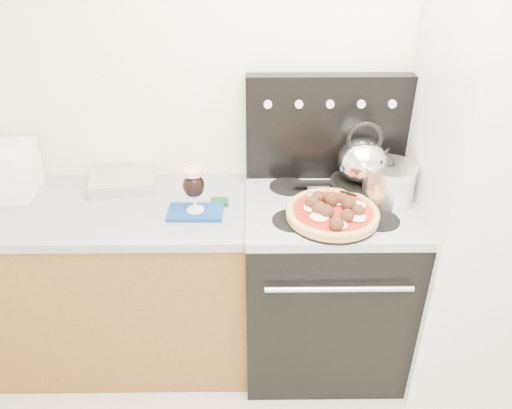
{
  "coord_description": "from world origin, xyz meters",
  "views": [
    {
      "loc": [
        -0.28,
        -0.75,
        2.05
      ],
      "look_at": [
        -0.26,
        1.05,
        0.99
      ],
      "focal_mm": 35.0,
      "sensor_mm": 36.0,
      "label": 1
    }
  ],
  "objects_px": {
    "pizza": "(333,211)",
    "stock_pot": "(388,184)",
    "base_cabinet": "(102,286)",
    "beer_glass": "(194,190)",
    "fridge": "(490,199)",
    "pizza_pan": "(332,218)",
    "stove_body": "(323,286)",
    "tea_kettle": "(363,157)",
    "skillet": "(359,186)",
    "oven_mitt": "(196,212)"
  },
  "relations": [
    {
      "from": "fridge",
      "to": "pizza",
      "type": "xyz_separation_m",
      "value": [
        -0.71,
        -0.11,
        0.01
      ]
    },
    {
      "from": "stock_pot",
      "to": "skillet",
      "type": "bearing_deg",
      "value": 141.37
    },
    {
      "from": "skillet",
      "to": "beer_glass",
      "type": "bearing_deg",
      "value": -167.03
    },
    {
      "from": "beer_glass",
      "to": "pizza",
      "type": "height_order",
      "value": "beer_glass"
    },
    {
      "from": "base_cabinet",
      "to": "pizza",
      "type": "height_order",
      "value": "pizza"
    },
    {
      "from": "beer_glass",
      "to": "pizza",
      "type": "xyz_separation_m",
      "value": [
        0.59,
        -0.08,
        -0.06
      ]
    },
    {
      "from": "stove_body",
      "to": "oven_mitt",
      "type": "xyz_separation_m",
      "value": [
        -0.6,
        -0.06,
        0.47
      ]
    },
    {
      "from": "base_cabinet",
      "to": "skillet",
      "type": "bearing_deg",
      "value": 3.99
    },
    {
      "from": "pizza",
      "to": "fridge",
      "type": "bearing_deg",
      "value": 8.9
    },
    {
      "from": "oven_mitt",
      "to": "tea_kettle",
      "type": "bearing_deg",
      "value": 12.97
    },
    {
      "from": "stove_body",
      "to": "tea_kettle",
      "type": "bearing_deg",
      "value": 37.48
    },
    {
      "from": "pizza",
      "to": "stock_pot",
      "type": "relative_size",
      "value": 1.73
    },
    {
      "from": "beer_glass",
      "to": "tea_kettle",
      "type": "relative_size",
      "value": 0.84
    },
    {
      "from": "pizza",
      "to": "tea_kettle",
      "type": "relative_size",
      "value": 1.61
    },
    {
      "from": "oven_mitt",
      "to": "pizza",
      "type": "distance_m",
      "value": 0.59
    },
    {
      "from": "base_cabinet",
      "to": "pizza_pan",
      "type": "relative_size",
      "value": 3.71
    },
    {
      "from": "skillet",
      "to": "tea_kettle",
      "type": "xyz_separation_m",
      "value": [
        -0.0,
        0.0,
        0.15
      ]
    },
    {
      "from": "fridge",
      "to": "tea_kettle",
      "type": "bearing_deg",
      "value": 166.09
    },
    {
      "from": "pizza",
      "to": "stock_pot",
      "type": "height_order",
      "value": "stock_pot"
    },
    {
      "from": "fridge",
      "to": "tea_kettle",
      "type": "xyz_separation_m",
      "value": [
        -0.55,
        0.14,
        0.14
      ]
    },
    {
      "from": "fridge",
      "to": "stock_pot",
      "type": "distance_m",
      "value": 0.45
    },
    {
      "from": "stock_pot",
      "to": "base_cabinet",
      "type": "bearing_deg",
      "value": -179.97
    },
    {
      "from": "stove_body",
      "to": "fridge",
      "type": "xyz_separation_m",
      "value": [
        0.7,
        -0.03,
        0.51
      ]
    },
    {
      "from": "tea_kettle",
      "to": "skillet",
      "type": "bearing_deg",
      "value": 14.04
    },
    {
      "from": "base_cabinet",
      "to": "oven_mitt",
      "type": "height_order",
      "value": "oven_mitt"
    },
    {
      "from": "beer_glass",
      "to": "pizza_pan",
      "type": "height_order",
      "value": "beer_glass"
    },
    {
      "from": "base_cabinet",
      "to": "beer_glass",
      "type": "distance_m",
      "value": 0.78
    },
    {
      "from": "skillet",
      "to": "tea_kettle",
      "type": "relative_size",
      "value": 1.13
    },
    {
      "from": "stock_pot",
      "to": "stove_body",
      "type": "bearing_deg",
      "value": -174.23
    },
    {
      "from": "stove_body",
      "to": "fridge",
      "type": "height_order",
      "value": "fridge"
    },
    {
      "from": "beer_glass",
      "to": "pizza_pan",
      "type": "relative_size",
      "value": 0.52
    },
    {
      "from": "stove_body",
      "to": "pizza_pan",
      "type": "height_order",
      "value": "pizza_pan"
    },
    {
      "from": "pizza_pan",
      "to": "stove_body",
      "type": "bearing_deg",
      "value": 83.76
    },
    {
      "from": "beer_glass",
      "to": "fridge",
      "type": "bearing_deg",
      "value": 1.54
    },
    {
      "from": "base_cabinet",
      "to": "oven_mitt",
      "type": "relative_size",
      "value": 6.03
    },
    {
      "from": "stove_body",
      "to": "oven_mitt",
      "type": "bearing_deg",
      "value": -174.31
    },
    {
      "from": "pizza",
      "to": "skillet",
      "type": "relative_size",
      "value": 1.42
    },
    {
      "from": "stove_body",
      "to": "pizza",
      "type": "bearing_deg",
      "value": -96.24
    },
    {
      "from": "fridge",
      "to": "oven_mitt",
      "type": "height_order",
      "value": "fridge"
    },
    {
      "from": "stove_body",
      "to": "beer_glass",
      "type": "relative_size",
      "value": 4.32
    },
    {
      "from": "fridge",
      "to": "beer_glass",
      "type": "distance_m",
      "value": 1.3
    },
    {
      "from": "fridge",
      "to": "oven_mitt",
      "type": "xyz_separation_m",
      "value": [
        -1.3,
        -0.03,
        -0.04
      ]
    },
    {
      "from": "stove_body",
      "to": "pizza_pan",
      "type": "bearing_deg",
      "value": -96.24
    },
    {
      "from": "beer_glass",
      "to": "pizza_pan",
      "type": "bearing_deg",
      "value": -7.48
    },
    {
      "from": "beer_glass",
      "to": "skillet",
      "type": "xyz_separation_m",
      "value": [
        0.75,
        0.17,
        -0.08
      ]
    },
    {
      "from": "pizza_pan",
      "to": "stock_pot",
      "type": "relative_size",
      "value": 1.73
    },
    {
      "from": "fridge",
      "to": "pizza",
      "type": "bearing_deg",
      "value": -171.1
    },
    {
      "from": "oven_mitt",
      "to": "pizza_pan",
      "type": "distance_m",
      "value": 0.59
    },
    {
      "from": "base_cabinet",
      "to": "beer_glass",
      "type": "relative_size",
      "value": 7.12
    },
    {
      "from": "beer_glass",
      "to": "pizza",
      "type": "relative_size",
      "value": 0.52
    }
  ]
}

